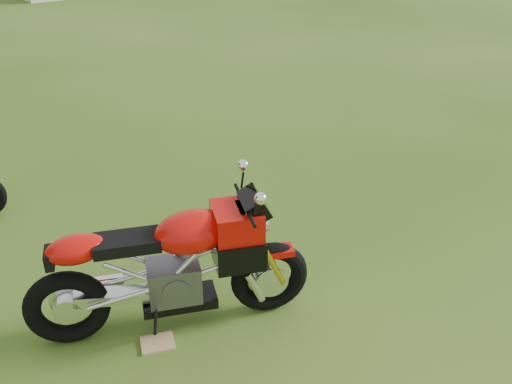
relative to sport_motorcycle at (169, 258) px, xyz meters
name	(u,v)px	position (x,y,z in m)	size (l,w,h in m)	color
ground	(253,284)	(0.83, 0.24, -0.68)	(120.00, 120.00, 0.00)	#2C5111
sport_motorcycle	(169,258)	(0.00, 0.00, 0.00)	(2.26, 0.56, 1.36)	#BF0B06
plywood_board	(158,343)	(-0.20, -0.20, -0.67)	(0.27, 0.22, 0.02)	tan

